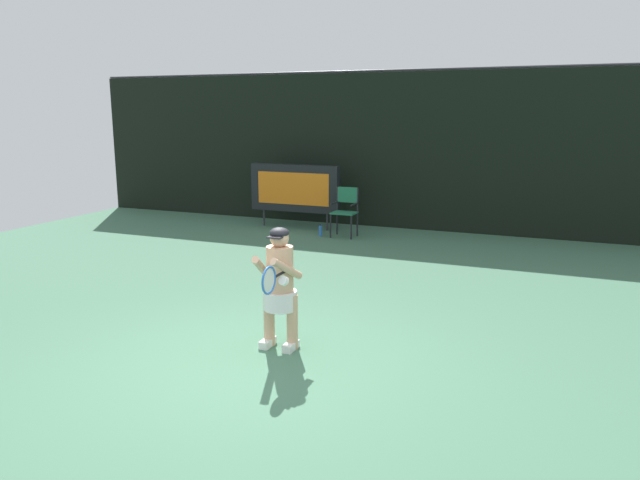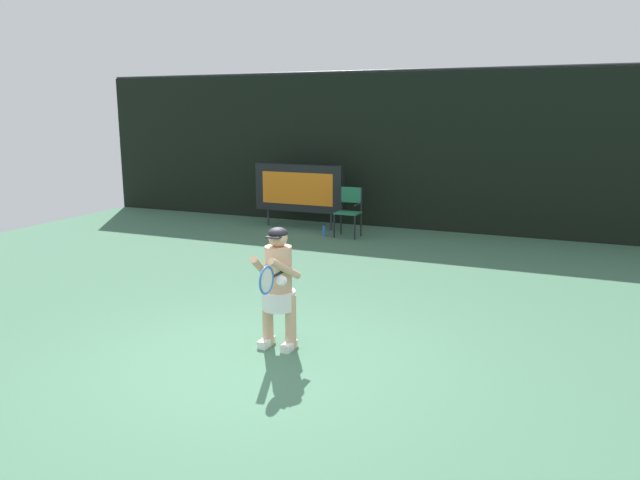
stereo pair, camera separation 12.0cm
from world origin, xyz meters
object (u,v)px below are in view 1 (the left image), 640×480
at_px(water_bottle, 320,231).
at_px(scoreboard, 295,188).
at_px(tennis_player, 280,284).
at_px(tennis_racket, 270,280).
at_px(umpire_chair, 345,209).

bearing_deg(water_bottle, scoreboard, 144.40).
xyz_separation_m(scoreboard, tennis_player, (2.95, -6.83, -0.18)).
xyz_separation_m(water_bottle, tennis_racket, (2.15, -6.65, 0.84)).
height_order(water_bottle, tennis_player, tennis_player).
bearing_deg(tennis_racket, scoreboard, 132.73).
height_order(umpire_chair, tennis_racket, tennis_racket).
relative_size(water_bottle, tennis_racket, 0.44).
distance_m(umpire_chair, water_bottle, 0.74).
bearing_deg(scoreboard, tennis_racket, -67.20).
bearing_deg(scoreboard, water_bottle, -35.60).
bearing_deg(water_bottle, umpire_chair, 20.06).
relative_size(tennis_player, tennis_racket, 2.38).
xyz_separation_m(umpire_chair, water_bottle, (-0.51, -0.19, -0.50)).
relative_size(umpire_chair, water_bottle, 4.08).
bearing_deg(scoreboard, tennis_player, -66.63).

